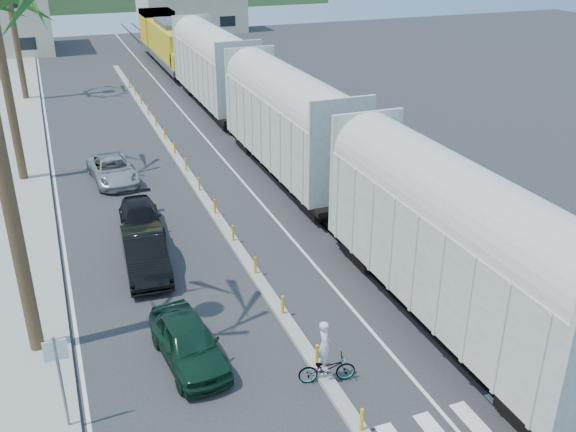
# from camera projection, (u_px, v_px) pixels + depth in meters

# --- Properties ---
(ground) EXTENTS (140.00, 140.00, 0.00)m
(ground) POSITION_uv_depth(u_px,v_px,m) (345.00, 410.00, 18.08)
(ground) COLOR #28282B
(ground) RESTS_ON ground
(sidewalk) EXTENTS (3.00, 90.00, 0.15)m
(sidewalk) POSITION_uv_depth(u_px,v_px,m) (20.00, 162.00, 36.49)
(sidewalk) COLOR gray
(sidewalk) RESTS_ON ground
(rails) EXTENTS (1.56, 100.00, 0.06)m
(rails) POSITION_uv_depth(u_px,v_px,m) (233.00, 124.00, 43.44)
(rails) COLOR black
(rails) RESTS_ON ground
(median) EXTENTS (0.45, 60.00, 0.85)m
(median) POSITION_uv_depth(u_px,v_px,m) (187.00, 172.00, 34.97)
(median) COLOR gray
(median) RESTS_ON ground
(lane_markings) EXTENTS (9.42, 90.00, 0.01)m
(lane_markings) POSITION_uv_depth(u_px,v_px,m) (133.00, 150.00, 38.58)
(lane_markings) COLOR silver
(lane_markings) RESTS_ON ground
(freight_train) EXTENTS (3.00, 60.94, 5.85)m
(freight_train) POSITION_uv_depth(u_px,v_px,m) (254.00, 99.00, 38.17)
(freight_train) COLOR #AAA89C
(freight_train) RESTS_ON ground
(street_sign) EXTENTS (0.60, 0.08, 3.00)m
(street_sign) POSITION_uv_depth(u_px,v_px,m) (59.00, 370.00, 16.58)
(street_sign) COLOR slate
(street_sign) RESTS_ON ground
(car_lead) EXTENTS (2.49, 4.47, 1.41)m
(car_lead) POSITION_uv_depth(u_px,v_px,m) (188.00, 342.00, 19.81)
(car_lead) COLOR black
(car_lead) RESTS_ON ground
(car_second) EXTENTS (2.12, 4.75, 1.51)m
(car_second) POSITION_uv_depth(u_px,v_px,m) (145.00, 254.00, 24.96)
(car_second) COLOR black
(car_second) RESTS_ON ground
(car_third) EXTENTS (2.09, 4.35, 1.22)m
(car_third) POSITION_uv_depth(u_px,v_px,m) (141.00, 219.00, 28.25)
(car_third) COLOR black
(car_third) RESTS_ON ground
(car_rear) EXTENTS (2.82, 4.89, 1.27)m
(car_rear) POSITION_uv_depth(u_px,v_px,m) (113.00, 170.00, 33.73)
(car_rear) COLOR #A8AAAD
(car_rear) RESTS_ON ground
(cyclist) EXTENTS (1.32, 1.97, 2.12)m
(cyclist) POSITION_uv_depth(u_px,v_px,m) (326.00, 363.00, 18.95)
(cyclist) COLOR #9EA0A5
(cyclist) RESTS_ON ground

